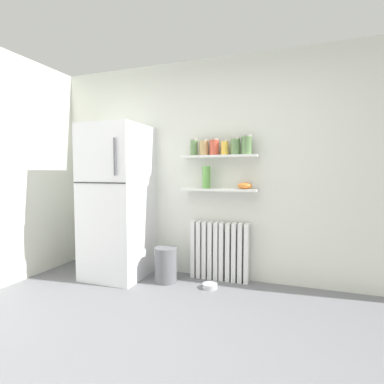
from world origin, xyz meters
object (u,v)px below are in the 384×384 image
object	(u,v)px
storage_jar_0	(194,147)
storage_jar_3	(225,148)
storage_jar_5	(246,145)
trash_bin	(166,265)
pet_food_bowl	(210,286)
refrigerator	(118,202)
storage_jar_1	(204,148)
storage_jar_4	(235,146)
shelf_bowl	(245,186)
storage_jar_2	(214,147)
vase	(206,177)
radiator	(219,251)

from	to	relation	value
storage_jar_0	storage_jar_3	world-z (taller)	storage_jar_0
storage_jar_5	trash_bin	world-z (taller)	storage_jar_5
storage_jar_3	pet_food_bowl	distance (m)	1.54
storage_jar_5	refrigerator	bearing A→B (deg)	-170.75
storage_jar_3	pet_food_bowl	world-z (taller)	storage_jar_3
storage_jar_0	storage_jar_5	world-z (taller)	storage_jar_5
storage_jar_1	storage_jar_4	xyz separation A→B (m)	(0.37, 0.00, 0.00)
storage_jar_5	shelf_bowl	size ratio (longest dim) A/B	1.30
storage_jar_2	vase	world-z (taller)	storage_jar_2
storage_jar_2	storage_jar_3	xyz separation A→B (m)	(0.12, 0.00, -0.01)
storage_jar_1	storage_jar_3	world-z (taller)	storage_jar_1
radiator	storage_jar_3	distance (m)	1.20
radiator	storage_jar_5	size ratio (longest dim) A/B	3.17
storage_jar_4	vase	bearing A→B (deg)	-180.00
shelf_bowl	radiator	bearing A→B (deg)	174.21
refrigerator	storage_jar_2	xyz separation A→B (m)	(1.14, 0.25, 0.64)
storage_jar_4	storage_jar_5	size ratio (longest dim) A/B	0.91
storage_jar_3	storage_jar_4	size ratio (longest dim) A/B	0.88
pet_food_bowl	radiator	bearing A→B (deg)	84.50
storage_jar_3	storage_jar_2	bearing A→B (deg)	180.00
storage_jar_2	storage_jar_4	bearing A→B (deg)	0.00
shelf_bowl	pet_food_bowl	distance (m)	1.17
refrigerator	shelf_bowl	distance (m)	1.53
refrigerator	storage_jar_3	size ratio (longest dim) A/B	10.48
trash_bin	storage_jar_5	bearing A→B (deg)	16.22
trash_bin	pet_food_bowl	size ratio (longest dim) A/B	2.42
storage_jar_5	vase	size ratio (longest dim) A/B	0.84
pet_food_bowl	storage_jar_2	bearing A→B (deg)	97.07
storage_jar_0	storage_jar_4	xyz separation A→B (m)	(0.49, 0.00, -0.00)
pet_food_bowl	storage_jar_4	bearing A→B (deg)	51.33
refrigerator	storage_jar_2	distance (m)	1.33
storage_jar_0	trash_bin	size ratio (longest dim) A/B	0.49
storage_jar_0	storage_jar_3	distance (m)	0.37
refrigerator	radiator	world-z (taller)	refrigerator
trash_bin	storage_jar_0	bearing A→B (deg)	44.68
shelf_bowl	storage_jar_2	bearing A→B (deg)	180.00
storage_jar_2	trash_bin	world-z (taller)	storage_jar_2
vase	shelf_bowl	xyz separation A→B (m)	(0.45, 0.00, -0.09)
refrigerator	radiator	xyz separation A→B (m)	(1.20, 0.28, -0.57)
storage_jar_1	storage_jar_2	distance (m)	0.12
storage_jar_3	radiator	bearing A→B (deg)	154.00
storage_jar_0	pet_food_bowl	distance (m)	1.58
storage_jar_1	shelf_bowl	world-z (taller)	storage_jar_1
shelf_bowl	storage_jar_0	bearing A→B (deg)	180.00
storage_jar_1	trash_bin	size ratio (longest dim) A/B	0.47
radiator	storage_jar_2	world-z (taller)	storage_jar_2
storage_jar_1	storage_jar_0	bearing A→B (deg)	180.00
radiator	trash_bin	distance (m)	0.65
storage_jar_2	shelf_bowl	xyz separation A→B (m)	(0.36, 0.00, -0.44)
storage_jar_0	radiator	bearing A→B (deg)	5.57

